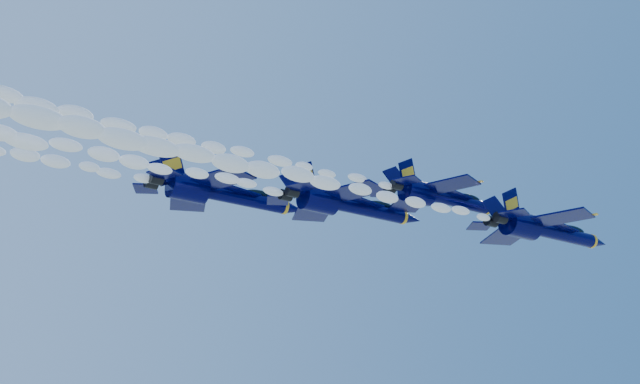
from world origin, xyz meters
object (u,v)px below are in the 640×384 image
jet_fourth (220,193)px  jet_second (440,197)px  jet_lead (544,229)px  jet_third (346,204)px

jet_fourth → jet_second: bearing=-48.1°
jet_lead → jet_fourth: size_ratio=0.85×
jet_fourth → jet_lead: bearing=-45.6°
jet_second → jet_third: size_ratio=0.87×
jet_third → jet_fourth: (-9.09, 11.09, 2.86)m
jet_second → jet_fourth: jet_fourth is taller
jet_lead → jet_fourth: (-23.57, 24.04, 6.52)m
jet_second → jet_third: jet_third is taller
jet_second → jet_third: (-6.88, 6.68, -0.18)m
jet_lead → jet_fourth: 34.30m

